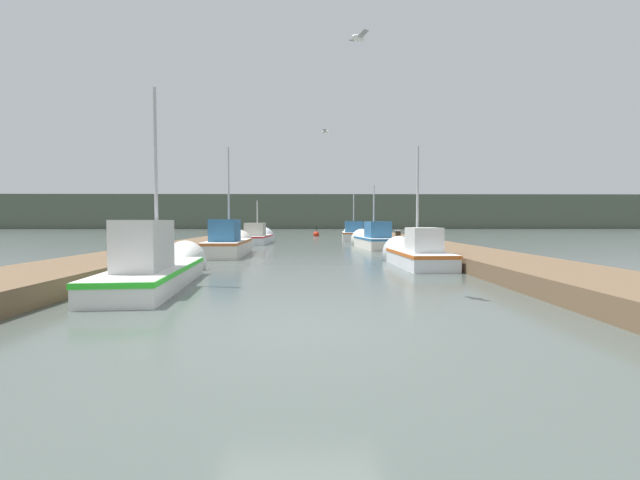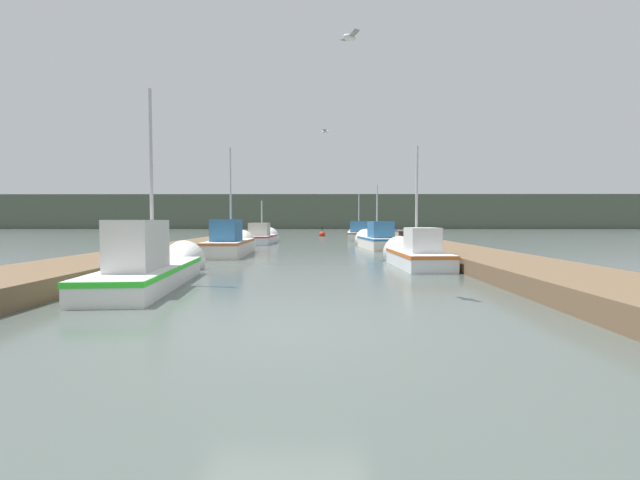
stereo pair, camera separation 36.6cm
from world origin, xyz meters
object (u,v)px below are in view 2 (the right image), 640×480
fishing_boat_1 (414,254)px  fishing_boat_4 (263,237)px  fishing_boat_5 (359,234)px  mooring_piling_1 (216,238)px  channel_buoy (322,234)px  seagull_1 (349,37)px  fishing_boat_2 (232,243)px  fishing_boat_3 (376,239)px  seagull_lead (326,132)px  fishing_boat_0 (156,266)px  mooring_piling_0 (401,239)px

fishing_boat_1 → fishing_boat_4: size_ratio=0.80×
fishing_boat_5 → mooring_piling_1: fishing_boat_5 is taller
channel_buoy → seagull_1: bearing=-88.8°
fishing_boat_1 → fishing_boat_2: fishing_boat_2 is taller
fishing_boat_3 → seagull_lead: seagull_lead is taller
fishing_boat_4 → seagull_lead: 13.32m
fishing_boat_0 → fishing_boat_5: bearing=68.6°
fishing_boat_0 → mooring_piling_0: fishing_boat_0 is taller
fishing_boat_2 → mooring_piling_1: size_ratio=4.50×
fishing_boat_0 → fishing_boat_1: size_ratio=1.31×
fishing_boat_0 → fishing_boat_2: fishing_boat_2 is taller
fishing_boat_1 → mooring_piling_0: size_ratio=4.76×
fishing_boat_0 → seagull_1: seagull_1 is taller
fishing_boat_1 → fishing_boat_5: bearing=88.4°
fishing_boat_0 → seagull_1: 6.61m
mooring_piling_0 → fishing_boat_3: bearing=144.8°
mooring_piling_1 → seagull_lead: size_ratio=2.18×
fishing_boat_5 → mooring_piling_0: bearing=-79.6°
fishing_boat_3 → mooring_piling_0: 1.51m
fishing_boat_1 → mooring_piling_0: 8.21m
fishing_boat_4 → seagull_1: seagull_1 is taller
fishing_boat_1 → fishing_boat_4: 15.49m
seagull_lead → mooring_piling_1: bearing=60.5°
fishing_boat_4 → channel_buoy: size_ratio=5.31×
mooring_piling_1 → seagull_lead: bearing=-41.9°
fishing_boat_4 → seagull_1: 20.51m
fishing_boat_5 → seagull_1: seagull_1 is taller
fishing_boat_3 → mooring_piling_0: (1.23, -0.87, 0.04)m
mooring_piling_1 → fishing_boat_4: bearing=80.2°
fishing_boat_4 → mooring_piling_1: 7.25m
fishing_boat_5 → seagull_lead: size_ratio=9.87×
fishing_boat_1 → channel_buoy: 26.12m
fishing_boat_2 → fishing_boat_5: bearing=63.8°
fishing_boat_5 → mooring_piling_1: size_ratio=4.52×
seagull_1 → fishing_boat_3: bearing=142.5°
fishing_boat_0 → seagull_1: (4.46, -1.56, 4.62)m
fishing_boat_5 → fishing_boat_2: bearing=-111.6°
fishing_boat_0 → fishing_boat_2: (-0.04, 8.49, 0.08)m
fishing_boat_0 → mooring_piling_1: size_ratio=4.88×
fishing_boat_1 → fishing_boat_3: size_ratio=0.84×
fishing_boat_1 → mooring_piling_1: 10.60m
fishing_boat_4 → mooring_piling_0: bearing=-34.0°
fishing_boat_3 → fishing_boat_4: size_ratio=0.96×
mooring_piling_0 → mooring_piling_1: 9.40m
fishing_boat_2 → fishing_boat_4: (0.01, 9.42, -0.10)m
mooring_piling_0 → seagull_lead: bearing=-122.6°
fishing_boat_4 → fishing_boat_5: size_ratio=1.03×
channel_buoy → seagull_1: seagull_1 is taller
fishing_boat_2 → mooring_piling_1: bearing=117.0°
channel_buoy → fishing_boat_3: bearing=-80.1°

